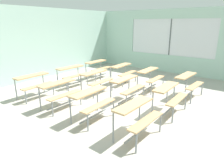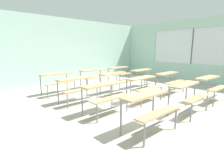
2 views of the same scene
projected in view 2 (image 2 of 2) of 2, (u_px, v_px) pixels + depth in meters
name	position (u px, v px, depth m)	size (l,w,h in m)	color
ground	(131.00, 104.00, 5.22)	(10.00, 9.00, 0.05)	#ADA89E
wall_back	(60.00, 51.00, 8.18)	(10.00, 0.12, 3.00)	silver
wall_right	(206.00, 52.00, 8.14)	(0.12, 9.00, 3.00)	silver
desk_bench_r0c0	(149.00, 104.00, 3.32)	(1.11, 0.61, 0.74)	tan
desk_bench_r0c1	(188.00, 91.00, 4.32)	(1.12, 0.62, 0.74)	tan
desk_bench_r0c2	(211.00, 83.00, 5.34)	(1.13, 0.64, 0.74)	tan
desk_bench_r1c0	(105.00, 92.00, 4.27)	(1.12, 0.63, 0.74)	tan
desk_bench_r1c1	(144.00, 83.00, 5.29)	(1.11, 0.61, 0.74)	tan
desk_bench_r1c2	(170.00, 78.00, 6.28)	(1.11, 0.62, 0.74)	tan
desk_bench_r2c0	(77.00, 84.00, 5.15)	(1.10, 0.59, 0.74)	tan
desk_bench_r2c1	(115.00, 78.00, 6.25)	(1.11, 0.61, 0.74)	tan
desk_bench_r2c2	(143.00, 74.00, 7.23)	(1.12, 0.63, 0.74)	tan
desk_bench_r3c0	(57.00, 79.00, 6.12)	(1.11, 0.60, 0.74)	tan
desk_bench_r3c1	(94.00, 74.00, 7.19)	(1.13, 0.64, 0.74)	tan
desk_bench_r3c2	(120.00, 71.00, 8.21)	(1.11, 0.61, 0.74)	tan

